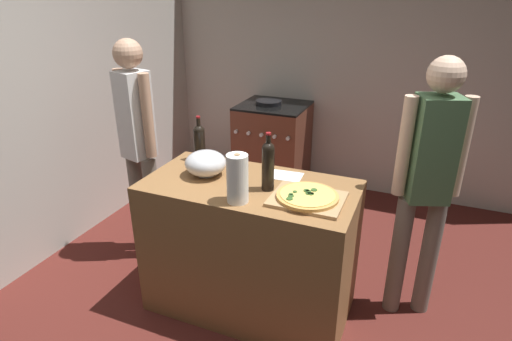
{
  "coord_description": "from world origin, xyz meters",
  "views": [
    {
      "loc": [
        0.8,
        -1.47,
        2.0
      ],
      "look_at": [
        -0.12,
        0.72,
        0.96
      ],
      "focal_mm": 29.48,
      "sensor_mm": 36.0,
      "label": 1
    }
  ],
  "objects_px": {
    "pizza": "(307,196)",
    "person_in_stripes": "(138,140)",
    "wine_bottle_green": "(199,141)",
    "wine_bottle_dark": "(268,164)",
    "stove": "(273,148)",
    "paper_towel_roll": "(237,179)",
    "person_in_red": "(428,177)",
    "mixing_bowl": "(206,163)"
  },
  "relations": [
    {
      "from": "pizza",
      "to": "person_in_stripes",
      "type": "xyz_separation_m",
      "value": [
        -1.4,
        0.34,
        0.03
      ]
    },
    {
      "from": "wine_bottle_green",
      "to": "wine_bottle_dark",
      "type": "bearing_deg",
      "value": -23.55
    },
    {
      "from": "wine_bottle_dark",
      "to": "stove",
      "type": "bearing_deg",
      "value": 109.42
    },
    {
      "from": "paper_towel_roll",
      "to": "wine_bottle_dark",
      "type": "relative_size",
      "value": 0.8
    },
    {
      "from": "person_in_red",
      "to": "wine_bottle_dark",
      "type": "bearing_deg",
      "value": -155.57
    },
    {
      "from": "person_in_red",
      "to": "pizza",
      "type": "bearing_deg",
      "value": -143.89
    },
    {
      "from": "mixing_bowl",
      "to": "wine_bottle_dark",
      "type": "relative_size",
      "value": 0.74
    },
    {
      "from": "wine_bottle_green",
      "to": "person_in_stripes",
      "type": "xyz_separation_m",
      "value": [
        -0.54,
        0.03,
        -0.08
      ]
    },
    {
      "from": "wine_bottle_dark",
      "to": "paper_towel_roll",
      "type": "bearing_deg",
      "value": -115.73
    },
    {
      "from": "mixing_bowl",
      "to": "paper_towel_roll",
      "type": "bearing_deg",
      "value": -36.43
    },
    {
      "from": "wine_bottle_dark",
      "to": "person_in_red",
      "type": "bearing_deg",
      "value": 24.43
    },
    {
      "from": "mixing_bowl",
      "to": "stove",
      "type": "relative_size",
      "value": 0.27
    },
    {
      "from": "stove",
      "to": "person_in_stripes",
      "type": "distance_m",
      "value": 1.66
    },
    {
      "from": "mixing_bowl",
      "to": "person_in_red",
      "type": "height_order",
      "value": "person_in_red"
    },
    {
      "from": "paper_towel_roll",
      "to": "person_in_stripes",
      "type": "bearing_deg",
      "value": 154.42
    },
    {
      "from": "wine_bottle_dark",
      "to": "person_in_red",
      "type": "height_order",
      "value": "person_in_red"
    },
    {
      "from": "mixing_bowl",
      "to": "paper_towel_roll",
      "type": "relative_size",
      "value": 0.93
    },
    {
      "from": "person_in_red",
      "to": "person_in_stripes",
      "type": "bearing_deg",
      "value": -177.23
    },
    {
      "from": "person_in_stripes",
      "to": "person_in_red",
      "type": "bearing_deg",
      "value": 2.77
    },
    {
      "from": "paper_towel_roll",
      "to": "person_in_red",
      "type": "relative_size",
      "value": 0.17
    },
    {
      "from": "wine_bottle_dark",
      "to": "wine_bottle_green",
      "type": "height_order",
      "value": "wine_bottle_dark"
    },
    {
      "from": "pizza",
      "to": "mixing_bowl",
      "type": "relative_size",
      "value": 1.34
    },
    {
      "from": "person_in_stripes",
      "to": "person_in_red",
      "type": "distance_m",
      "value": 2.0
    },
    {
      "from": "pizza",
      "to": "wine_bottle_dark",
      "type": "distance_m",
      "value": 0.29
    },
    {
      "from": "pizza",
      "to": "mixing_bowl",
      "type": "bearing_deg",
      "value": 172.3
    },
    {
      "from": "mixing_bowl",
      "to": "person_in_stripes",
      "type": "bearing_deg",
      "value": 160.43
    },
    {
      "from": "mixing_bowl",
      "to": "wine_bottle_green",
      "type": "relative_size",
      "value": 0.85
    },
    {
      "from": "paper_towel_roll",
      "to": "wine_bottle_dark",
      "type": "distance_m",
      "value": 0.23
    },
    {
      "from": "mixing_bowl",
      "to": "paper_towel_roll",
      "type": "distance_m",
      "value": 0.42
    },
    {
      "from": "pizza",
      "to": "stove",
      "type": "bearing_deg",
      "value": 115.71
    },
    {
      "from": "wine_bottle_green",
      "to": "person_in_stripes",
      "type": "bearing_deg",
      "value": 176.61
    },
    {
      "from": "wine_bottle_green",
      "to": "stove",
      "type": "xyz_separation_m",
      "value": [
        -0.03,
        1.53,
        -0.58
      ]
    },
    {
      "from": "stove",
      "to": "wine_bottle_dark",
      "type": "bearing_deg",
      "value": -70.58
    },
    {
      "from": "paper_towel_roll",
      "to": "wine_bottle_dark",
      "type": "xyz_separation_m",
      "value": [
        0.1,
        0.21,
        0.02
      ]
    },
    {
      "from": "wine_bottle_green",
      "to": "person_in_stripes",
      "type": "distance_m",
      "value": 0.55
    },
    {
      "from": "stove",
      "to": "pizza",
      "type": "bearing_deg",
      "value": -64.29
    },
    {
      "from": "pizza",
      "to": "mixing_bowl",
      "type": "xyz_separation_m",
      "value": [
        -0.69,
        0.09,
        0.05
      ]
    },
    {
      "from": "paper_towel_roll",
      "to": "wine_bottle_green",
      "type": "height_order",
      "value": "wine_bottle_green"
    },
    {
      "from": "wine_bottle_green",
      "to": "person_in_stripes",
      "type": "relative_size",
      "value": 0.18
    },
    {
      "from": "wine_bottle_dark",
      "to": "wine_bottle_green",
      "type": "distance_m",
      "value": 0.66
    },
    {
      "from": "stove",
      "to": "person_in_red",
      "type": "distance_m",
      "value": 2.1
    },
    {
      "from": "pizza",
      "to": "mixing_bowl",
      "type": "height_order",
      "value": "mixing_bowl"
    }
  ]
}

